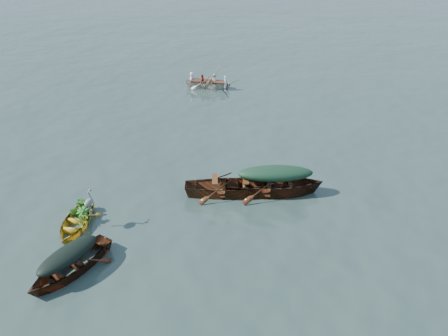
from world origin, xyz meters
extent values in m
plane|color=#324641|center=(0.00, 0.00, 0.00)|extent=(140.00, 140.00, 0.00)
imported|color=gold|center=(-3.81, -1.69, 0.00)|extent=(1.86, 2.99, 0.73)
imported|color=#532B13|center=(-2.62, -3.55, 0.00)|extent=(2.13, 3.87, 0.91)
imported|color=#512E13|center=(1.84, 2.51, 0.00)|extent=(5.19, 3.27, 1.20)
imported|color=#602C18|center=(0.32, 1.91, 0.00)|extent=(4.80, 2.97, 1.09)
imported|color=silver|center=(-4.92, 13.08, 0.00)|extent=(4.09, 1.71, 0.93)
ellipsoid|color=black|center=(-2.62, -3.55, 0.66)|extent=(1.17, 2.13, 0.40)
ellipsoid|color=#163621|center=(1.84, 2.51, 0.86)|extent=(2.85, 1.80, 0.52)
imported|color=#205E18|center=(-3.92, -1.15, 0.66)|extent=(0.90, 1.05, 0.60)
imported|color=silver|center=(-4.92, 13.08, 0.84)|extent=(2.89, 1.43, 0.76)
camera|label=1|loc=(4.71, -11.03, 8.62)|focal=35.00mm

